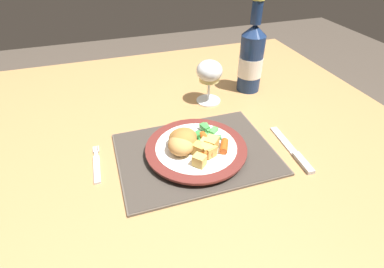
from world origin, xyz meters
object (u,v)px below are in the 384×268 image
object	(u,v)px
dinner_plate	(196,149)
fork	(97,166)
bottle	(251,58)
dining_table	(174,149)
wine_glass	(209,73)
table_knife	(294,152)

from	to	relation	value
dinner_plate	fork	world-z (taller)	dinner_plate
bottle	dinner_plate	bearing A→B (deg)	-135.53
dining_table	wine_glass	bearing A→B (deg)	34.71
dining_table	wine_glass	xyz separation A→B (m)	(0.14, 0.10, 0.17)
table_knife	wine_glass	distance (m)	0.33
dining_table	fork	bearing A→B (deg)	-153.25
dining_table	bottle	bearing A→B (deg)	24.16
dinner_plate	fork	size ratio (longest dim) A/B	1.84
wine_glass	dinner_plate	bearing A→B (deg)	-117.20
table_knife	wine_glass	size ratio (longest dim) A/B	1.39
fork	table_knife	size ratio (longest dim) A/B	0.71
dinner_plate	fork	xyz separation A→B (m)	(-0.23, 0.03, -0.01)
table_knife	bottle	world-z (taller)	bottle
dining_table	table_knife	bearing A→B (deg)	-39.58
dining_table	wine_glass	world-z (taller)	wine_glass
dining_table	dinner_plate	bearing A→B (deg)	-81.58
fork	wine_glass	xyz separation A→B (m)	(0.35, 0.20, 0.09)
table_knife	bottle	xyz separation A→B (m)	(0.04, 0.33, 0.10)
dining_table	dinner_plate	size ratio (longest dim) A/B	5.28
fork	wine_glass	world-z (taller)	wine_glass
dining_table	wine_glass	size ratio (longest dim) A/B	9.60
fork	dinner_plate	bearing A→B (deg)	-7.30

